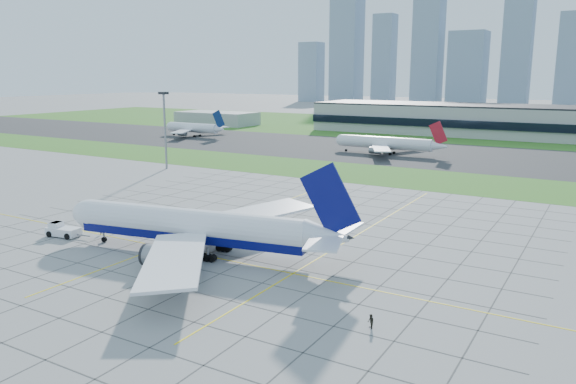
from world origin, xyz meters
name	(u,v)px	position (x,y,z in m)	size (l,w,h in m)	color
ground	(211,253)	(0.00, 0.00, 0.00)	(1400.00, 1400.00, 0.00)	gray
grass_median	(390,176)	(0.00, 90.00, 0.02)	(700.00, 35.00, 0.04)	#3A7220
asphalt_taxiway	(439,155)	(0.00, 145.00, 0.03)	(700.00, 75.00, 0.04)	#383838
grass_far	(493,131)	(0.00, 255.00, 0.02)	(700.00, 145.00, 0.04)	#3A7220
apron_markings	(249,238)	(0.43, 11.09, 0.02)	(120.00, 130.00, 0.03)	#474744
terminal	(570,123)	(40.00, 229.87, 7.89)	(260.00, 43.00, 15.80)	#B7B7B2
service_block	(217,118)	(-160.00, 210.00, 4.00)	(50.00, 25.00, 8.00)	#B7B7B2
light_mast	(165,121)	(-70.00, 65.00, 16.18)	(2.50, 2.50, 25.60)	gray
city_skyline	(544,44)	(-8.71, 520.00, 59.09)	(523.00, 32.40, 160.00)	#849AAD
airliner	(194,227)	(-2.28, -1.83, 4.86)	(56.05, 56.32, 17.76)	white
pushback_tug	(62,230)	(-31.82, -6.59, 1.20)	(9.81, 4.33, 2.69)	white
crew_near	(101,231)	(-25.90, -2.08, 0.78)	(0.57, 0.37, 1.56)	black
crew_far	(371,322)	(36.27, -14.23, 0.94)	(0.92, 0.71, 1.89)	black
distant_jet_0	(194,128)	(-126.84, 147.65, 4.48)	(35.06, 42.66, 14.08)	white
distant_jet_1	(386,143)	(-18.61, 135.92, 4.49)	(43.78, 42.66, 14.08)	white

